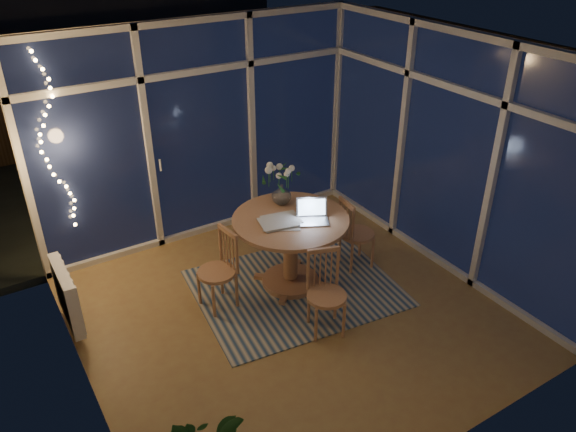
# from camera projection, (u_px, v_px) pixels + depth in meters

# --- Properties ---
(floor) EXTENTS (4.00, 4.00, 0.00)m
(floor) POSITION_uv_depth(u_px,v_px,m) (290.00, 311.00, 5.73)
(floor) COLOR olive
(floor) RESTS_ON ground
(ceiling) EXTENTS (4.00, 4.00, 0.00)m
(ceiling) POSITION_uv_depth(u_px,v_px,m) (291.00, 54.00, 4.46)
(ceiling) COLOR white
(ceiling) RESTS_ON wall_back
(wall_back) EXTENTS (4.00, 0.04, 2.60)m
(wall_back) POSITION_uv_depth(u_px,v_px,m) (200.00, 132.00, 6.57)
(wall_back) COLOR silver
(wall_back) RESTS_ON floor
(wall_front) EXTENTS (4.00, 0.04, 2.60)m
(wall_front) POSITION_uv_depth(u_px,v_px,m) (456.00, 320.00, 3.61)
(wall_front) COLOR silver
(wall_front) RESTS_ON floor
(wall_left) EXTENTS (0.04, 4.00, 2.60)m
(wall_left) POSITION_uv_depth(u_px,v_px,m) (63.00, 264.00, 4.17)
(wall_left) COLOR silver
(wall_left) RESTS_ON floor
(wall_right) EXTENTS (0.04, 4.00, 2.60)m
(wall_right) POSITION_uv_depth(u_px,v_px,m) (448.00, 153.00, 6.01)
(wall_right) COLOR silver
(wall_right) RESTS_ON floor
(window_wall_back) EXTENTS (4.00, 0.10, 2.60)m
(window_wall_back) POSITION_uv_depth(u_px,v_px,m) (202.00, 133.00, 6.54)
(window_wall_back) COLOR silver
(window_wall_back) RESTS_ON floor
(window_wall_right) EXTENTS (0.10, 4.00, 2.60)m
(window_wall_right) POSITION_uv_depth(u_px,v_px,m) (446.00, 154.00, 6.00)
(window_wall_right) COLOR silver
(window_wall_right) RESTS_ON floor
(radiator) EXTENTS (0.10, 0.70, 0.58)m
(radiator) POSITION_uv_depth(u_px,v_px,m) (67.00, 296.00, 5.31)
(radiator) COLOR white
(radiator) RESTS_ON wall_left
(fairy_lights) EXTENTS (0.24, 0.10, 1.85)m
(fairy_lights) POSITION_uv_depth(u_px,v_px,m) (52.00, 145.00, 5.62)
(fairy_lights) COLOR #F5B662
(fairy_lights) RESTS_ON window_wall_back
(garden_patio) EXTENTS (12.00, 6.00, 0.10)m
(garden_patio) POSITION_uv_depth(u_px,v_px,m) (161.00, 148.00, 9.69)
(garden_patio) COLOR black
(garden_patio) RESTS_ON ground
(garden_fence) EXTENTS (11.00, 0.08, 1.80)m
(garden_fence) POSITION_uv_depth(u_px,v_px,m) (116.00, 91.00, 9.36)
(garden_fence) COLOR #3A2715
(garden_fence) RESTS_ON ground
(garden_shrubs) EXTENTS (0.90, 0.90, 0.90)m
(garden_shrubs) POSITION_uv_depth(u_px,v_px,m) (109.00, 170.00, 7.66)
(garden_shrubs) COLOR black
(garden_shrubs) RESTS_ON ground
(rug) EXTENTS (2.25, 1.88, 0.01)m
(rug) POSITION_uv_depth(u_px,v_px,m) (295.00, 288.00, 6.07)
(rug) COLOR #B7AE95
(rug) RESTS_ON floor
(dining_table) EXTENTS (1.34, 1.34, 0.82)m
(dining_table) POSITION_uv_depth(u_px,v_px,m) (291.00, 252.00, 5.94)
(dining_table) COLOR #AB734D
(dining_table) RESTS_ON floor
(chair_left) EXTENTS (0.45, 0.45, 0.87)m
(chair_left) POSITION_uv_depth(u_px,v_px,m) (216.00, 271.00, 5.60)
(chair_left) COLOR #AB734D
(chair_left) RESTS_ON floor
(chair_right) EXTENTS (0.45, 0.45, 0.87)m
(chair_right) POSITION_uv_depth(u_px,v_px,m) (357.00, 232.00, 6.26)
(chair_right) COLOR #AB734D
(chair_right) RESTS_ON floor
(chair_front) EXTENTS (0.51, 0.51, 0.86)m
(chair_front) POSITION_uv_depth(u_px,v_px,m) (327.00, 294.00, 5.27)
(chair_front) COLOR #AB734D
(chair_front) RESTS_ON floor
(laptop) EXTENTS (0.41, 0.39, 0.23)m
(laptop) POSITION_uv_depth(u_px,v_px,m) (313.00, 212.00, 5.62)
(laptop) COLOR #B6B7BB
(laptop) RESTS_ON dining_table
(flower_vase) EXTENTS (0.22, 0.22, 0.21)m
(flower_vase) POSITION_uv_depth(u_px,v_px,m) (282.00, 195.00, 5.98)
(flower_vase) COLOR silver
(flower_vase) RESTS_ON dining_table
(bowl) EXTENTS (0.17, 0.17, 0.04)m
(bowl) POSITION_uv_depth(u_px,v_px,m) (307.00, 204.00, 5.98)
(bowl) COLOR white
(bowl) RESTS_ON dining_table
(newspapers) EXTENTS (0.43, 0.37, 0.02)m
(newspapers) POSITION_uv_depth(u_px,v_px,m) (281.00, 221.00, 5.66)
(newspapers) COLOR silver
(newspapers) RESTS_ON dining_table
(phone) EXTENTS (0.13, 0.08, 0.01)m
(phone) POSITION_uv_depth(u_px,v_px,m) (307.00, 222.00, 5.66)
(phone) COLOR black
(phone) RESTS_ON dining_table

